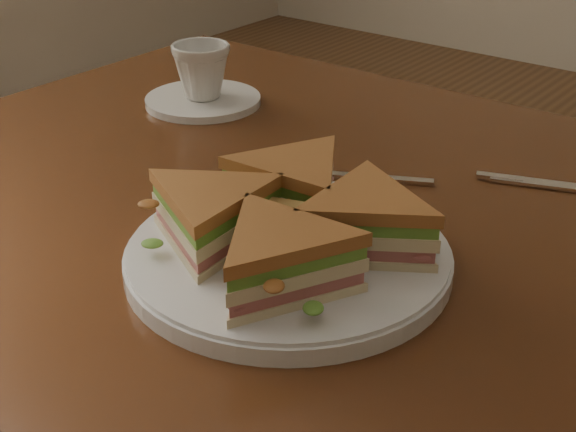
{
  "coord_description": "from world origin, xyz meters",
  "views": [
    {
      "loc": [
        0.36,
        -0.6,
        1.12
      ],
      "look_at": [
        -0.01,
        -0.12,
        0.8
      ],
      "focal_mm": 50.0,
      "sensor_mm": 36.0,
      "label": 1
    }
  ],
  "objects_px": {
    "table": "(366,303)",
    "saucer": "(203,100)",
    "sandwich_wedges": "(288,221)",
    "knife": "(572,188)",
    "coffee_cup": "(202,71)",
    "plate": "(288,258)",
    "spoon": "(308,171)"
  },
  "relations": [
    {
      "from": "sandwich_wedges",
      "to": "spoon",
      "type": "relative_size",
      "value": 1.81
    },
    {
      "from": "plate",
      "to": "spoon",
      "type": "height_order",
      "value": "plate"
    },
    {
      "from": "table",
      "to": "plate",
      "type": "relative_size",
      "value": 4.15
    },
    {
      "from": "plate",
      "to": "table",
      "type": "bearing_deg",
      "value": 84.42
    },
    {
      "from": "plate",
      "to": "spoon",
      "type": "bearing_deg",
      "value": 121.26
    },
    {
      "from": "spoon",
      "to": "knife",
      "type": "distance_m",
      "value": 0.28
    },
    {
      "from": "table",
      "to": "spoon",
      "type": "bearing_deg",
      "value": 157.23
    },
    {
      "from": "plate",
      "to": "coffee_cup",
      "type": "distance_m",
      "value": 0.44
    },
    {
      "from": "table",
      "to": "saucer",
      "type": "xyz_separation_m",
      "value": [
        -0.36,
        0.14,
        0.1
      ]
    },
    {
      "from": "sandwich_wedges",
      "to": "saucer",
      "type": "xyz_separation_m",
      "value": [
        -0.35,
        0.26,
        -0.04
      ]
    },
    {
      "from": "knife",
      "to": "saucer",
      "type": "height_order",
      "value": "saucer"
    },
    {
      "from": "plate",
      "to": "coffee_cup",
      "type": "relative_size",
      "value": 3.72
    },
    {
      "from": "knife",
      "to": "coffee_cup",
      "type": "bearing_deg",
      "value": 164.84
    },
    {
      "from": "saucer",
      "to": "table",
      "type": "bearing_deg",
      "value": -21.78
    },
    {
      "from": "plate",
      "to": "spoon",
      "type": "xyz_separation_m",
      "value": [
        -0.1,
        0.17,
        -0.0
      ]
    },
    {
      "from": "plate",
      "to": "sandwich_wedges",
      "type": "distance_m",
      "value": 0.04
    },
    {
      "from": "saucer",
      "to": "coffee_cup",
      "type": "bearing_deg",
      "value": 0.0
    },
    {
      "from": "table",
      "to": "coffee_cup",
      "type": "distance_m",
      "value": 0.41
    },
    {
      "from": "table",
      "to": "sandwich_wedges",
      "type": "bearing_deg",
      "value": -95.58
    },
    {
      "from": "sandwich_wedges",
      "to": "coffee_cup",
      "type": "height_order",
      "value": "coffee_cup"
    },
    {
      "from": "table",
      "to": "spoon",
      "type": "distance_m",
      "value": 0.16
    },
    {
      "from": "table",
      "to": "knife",
      "type": "height_order",
      "value": "knife"
    },
    {
      "from": "table",
      "to": "plate",
      "type": "xyz_separation_m",
      "value": [
        -0.01,
        -0.12,
        0.11
      ]
    },
    {
      "from": "sandwich_wedges",
      "to": "coffee_cup",
      "type": "relative_size",
      "value": 3.93
    },
    {
      "from": "knife",
      "to": "table",
      "type": "bearing_deg",
      "value": -145.4
    },
    {
      "from": "knife",
      "to": "coffee_cup",
      "type": "xyz_separation_m",
      "value": [
        -0.49,
        -0.04,
        0.04
      ]
    },
    {
      "from": "sandwich_wedges",
      "to": "saucer",
      "type": "distance_m",
      "value": 0.44
    },
    {
      "from": "saucer",
      "to": "sandwich_wedges",
      "type": "bearing_deg",
      "value": -36.94
    },
    {
      "from": "sandwich_wedges",
      "to": "knife",
      "type": "xyz_separation_m",
      "value": [
        0.14,
        0.31,
        -0.04
      ]
    },
    {
      "from": "plate",
      "to": "sandwich_wedges",
      "type": "relative_size",
      "value": 0.95
    },
    {
      "from": "saucer",
      "to": "coffee_cup",
      "type": "height_order",
      "value": "coffee_cup"
    },
    {
      "from": "saucer",
      "to": "spoon",
      "type": "bearing_deg",
      "value": -21.33
    }
  ]
}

